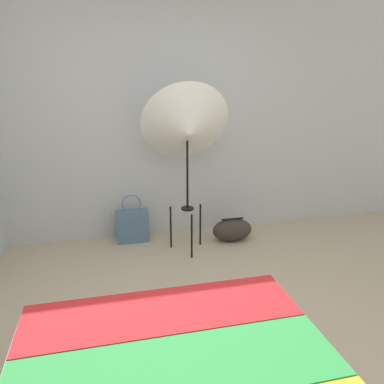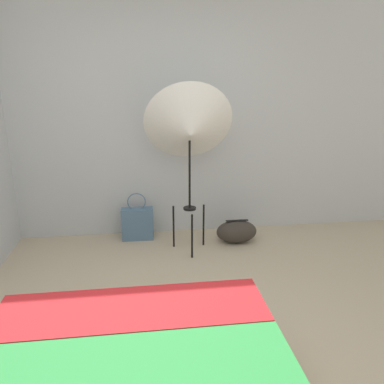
{
  "view_description": "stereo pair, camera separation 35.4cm",
  "coord_description": "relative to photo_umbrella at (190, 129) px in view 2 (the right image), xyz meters",
  "views": [
    {
      "loc": [
        -0.39,
        -1.84,
        1.74
      ],
      "look_at": [
        0.39,
        1.46,
        0.7
      ],
      "focal_mm": 35.0,
      "sensor_mm": 36.0,
      "label": 1
    },
    {
      "loc": [
        -0.05,
        -1.91,
        1.74
      ],
      "look_at": [
        0.39,
        1.46,
        0.7
      ],
      "focal_mm": 35.0,
      "sensor_mm": 36.0,
      "label": 2
    }
  ],
  "objects": [
    {
      "name": "ground_plane",
      "position": [
        -0.4,
        -1.67,
        -1.27
      ],
      "size": [
        14.0,
        14.0,
        0.0
      ],
      "primitive_type": "plane",
      "color": "tan"
    },
    {
      "name": "wall_back",
      "position": [
        -0.4,
        0.56,
        0.03
      ],
      "size": [
        8.0,
        0.05,
        2.6
      ],
      "color": "#B7BCC1",
      "rests_on": "ground_plane"
    },
    {
      "name": "photo_umbrella",
      "position": [
        0.0,
        0.0,
        0.0
      ],
      "size": [
        0.88,
        0.61,
        1.71
      ],
      "color": "black",
      "rests_on": "ground_plane"
    },
    {
      "name": "tote_bag",
      "position": [
        -0.54,
        0.34,
        -1.08
      ],
      "size": [
        0.35,
        0.13,
        0.54
      ],
      "color": "slate",
      "rests_on": "ground_plane"
    },
    {
      "name": "duffel_bag",
      "position": [
        0.53,
        0.11,
        -1.14
      ],
      "size": [
        0.44,
        0.25,
        0.26
      ],
      "color": "#332D28",
      "rests_on": "ground_plane"
    }
  ]
}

